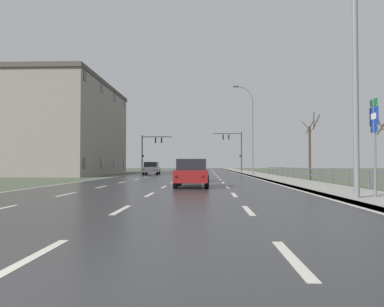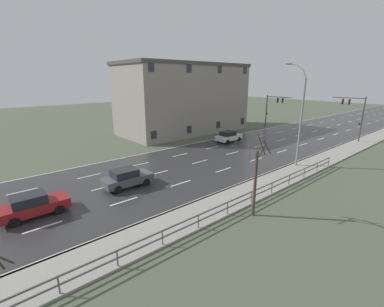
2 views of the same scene
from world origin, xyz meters
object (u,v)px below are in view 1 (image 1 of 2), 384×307
object	(u,v)px
street_lamp_foreground	(351,53)
traffic_signal_right	(235,145)
brick_building	(68,129)
highway_sign	(374,135)
car_far_right	(151,168)
street_lamp_midground	(251,131)
traffic_signal_left	(150,147)
car_near_right	(192,173)
car_mid_centre	(189,171)

from	to	relation	value
street_lamp_foreground	traffic_signal_right	world-z (taller)	street_lamp_foreground
traffic_signal_right	brick_building	distance (m)	25.73
highway_sign	car_far_right	size ratio (longest dim) A/B	0.89
street_lamp_midground	traffic_signal_right	world-z (taller)	street_lamp_midground
car_far_right	brick_building	size ratio (longest dim) A/B	0.19
car_far_right	traffic_signal_left	bearing A→B (deg)	98.39
street_lamp_midground	car_near_right	world-z (taller)	street_lamp_midground
street_lamp_foreground	car_far_right	xyz separation A→B (m)	(-11.81, 33.52, -4.39)
traffic_signal_left	car_far_right	distance (m)	14.80
street_lamp_midground	traffic_signal_left	bearing A→B (deg)	129.49
car_far_right	brick_building	distance (m)	11.55
traffic_signal_right	car_mid_centre	bearing A→B (deg)	-99.92
car_far_right	car_near_right	bearing A→B (deg)	-77.99
traffic_signal_right	car_mid_centre	world-z (taller)	traffic_signal_right
highway_sign	car_mid_centre	xyz separation A→B (m)	(-7.29, 14.31, -1.54)
street_lamp_foreground	car_mid_centre	xyz separation A→B (m)	(-6.35, 14.68, -4.39)
highway_sign	brick_building	size ratio (longest dim) A/B	0.17
car_far_right	car_mid_centre	bearing A→B (deg)	-74.75
traffic_signal_right	car_near_right	xyz separation A→B (m)	(-5.28, -39.90, -3.54)
car_near_right	car_mid_centre	xyz separation A→B (m)	(-0.47, 7.00, 0.00)
street_lamp_midground	traffic_signal_left	size ratio (longest dim) A/B	1.74
street_lamp_foreground	highway_sign	distance (m)	3.03
street_lamp_foreground	street_lamp_midground	bearing A→B (deg)	89.96
highway_sign	car_mid_centre	world-z (taller)	highway_sign
traffic_signal_right	car_far_right	world-z (taller)	traffic_signal_right
street_lamp_midground	car_mid_centre	xyz separation A→B (m)	(-6.37, -15.88, -4.26)
car_near_right	car_far_right	bearing A→B (deg)	103.78
street_lamp_foreground	brick_building	bearing A→B (deg)	123.39
street_lamp_midground	car_mid_centre	distance (m)	17.63
traffic_signal_right	car_mid_centre	size ratio (longest dim) A/B	1.54
highway_sign	traffic_signal_right	xyz separation A→B (m)	(-1.54, 47.20, 2.00)
street_lamp_midground	car_far_right	world-z (taller)	street_lamp_midground
street_lamp_midground	car_near_right	bearing A→B (deg)	-104.45
street_lamp_midground	traffic_signal_right	size ratio (longest dim) A/B	1.61
car_near_right	brick_building	distance (m)	31.24
street_lamp_foreground	traffic_signal_left	distance (m)	49.82
car_near_right	car_far_right	world-z (taller)	same
traffic_signal_left	car_near_right	size ratio (longest dim) A/B	1.43
car_far_right	brick_building	xyz separation A→B (m)	(-10.48, 0.30, 4.83)
street_lamp_foreground	brick_building	xyz separation A→B (m)	(-22.29, 33.82, 0.44)
highway_sign	car_near_right	distance (m)	10.11
street_lamp_midground	highway_sign	distance (m)	30.32
traffic_signal_left	car_mid_centre	bearing A→B (deg)	-76.72
street_lamp_foreground	traffic_signal_left	world-z (taller)	street_lamp_foreground
street_lamp_midground	brick_building	size ratio (longest dim) A/B	0.47
traffic_signal_left	car_mid_centre	xyz separation A→B (m)	(7.81, -33.08, -3.26)
highway_sign	traffic_signal_right	world-z (taller)	traffic_signal_right
traffic_signal_left	car_near_right	bearing A→B (deg)	-78.33
traffic_signal_left	car_mid_centre	size ratio (longest dim) A/B	1.43
traffic_signal_right	traffic_signal_left	world-z (taller)	traffic_signal_right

